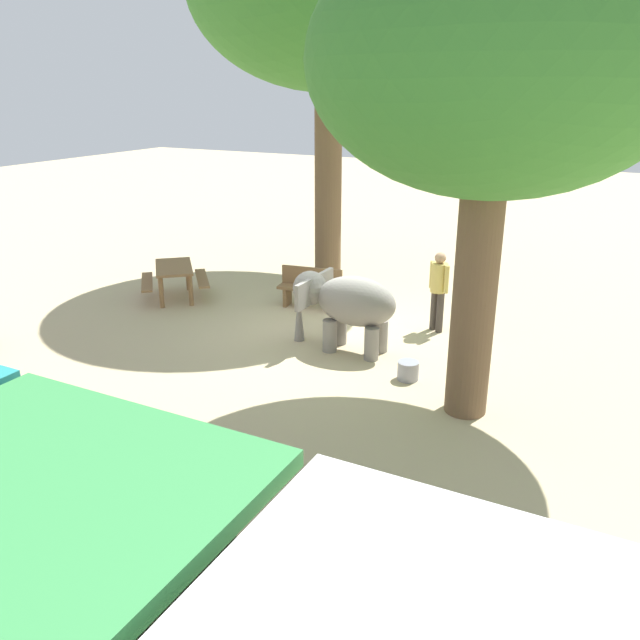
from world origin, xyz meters
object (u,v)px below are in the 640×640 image
at_px(wooden_bench, 310,287).
at_px(picnic_table_far, 174,274).
at_px(feed_bucket, 408,371).
at_px(person_handler, 439,286).
at_px(elephant, 345,303).
at_px(shade_tree_main, 495,64).

relative_size(wooden_bench, picnic_table_far, 0.69).
bearing_deg(feed_bucket, wooden_bench, -38.31).
bearing_deg(feed_bucket, person_handler, -83.21).
height_order(elephant, feed_bucket, elephant).
xyz_separation_m(elephant, feed_bucket, (-1.51, 0.70, -0.76)).
bearing_deg(feed_bucket, shade_tree_main, 150.92).
bearing_deg(picnic_table_far, person_handler, -124.00).
distance_m(shade_tree_main, wooden_bench, 7.01).
xyz_separation_m(shade_tree_main, picnic_table_far, (7.44, -2.29, -4.33)).
bearing_deg(elephant, picnic_table_far, -11.04).
height_order(elephant, wooden_bench, elephant).
bearing_deg(picnic_table_far, elephant, -142.60).
bearing_deg(elephant, wooden_bench, -46.89).
distance_m(shade_tree_main, picnic_table_far, 8.91).
xyz_separation_m(shade_tree_main, feed_bucket, (1.15, -0.64, -4.76)).
relative_size(shade_tree_main, wooden_bench, 4.66).
xyz_separation_m(person_handler, picnic_table_far, (6.00, 0.77, -0.36)).
distance_m(wooden_bench, picnic_table_far, 3.19).
bearing_deg(shade_tree_main, feed_bucket, -29.08).
relative_size(person_handler, picnic_table_far, 0.77).
bearing_deg(person_handler, shade_tree_main, 55.49).
distance_m(person_handler, picnic_table_far, 6.06).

